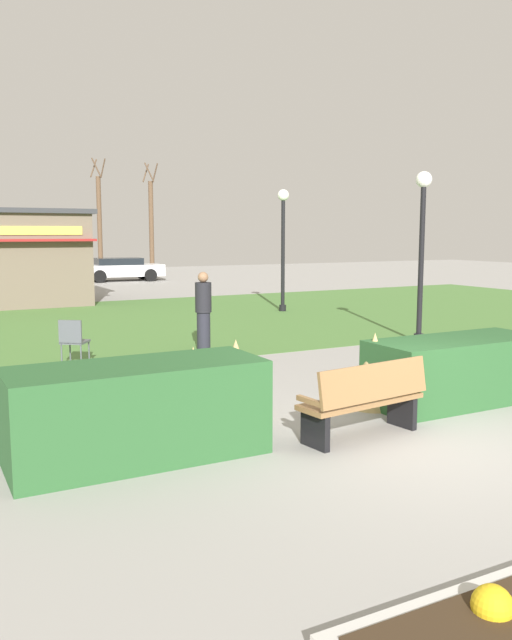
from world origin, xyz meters
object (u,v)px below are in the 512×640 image
object	(u,v)px
park_bench	(365,400)
trash_bin	(140,426)
parked_car_center_slot	(30,271)
tree_left_bg	(100,223)
lamppost_mid	(422,235)
parked_car_east_slot	(121,269)
tree_right_bg	(151,225)
cafe_chair_east	(73,339)
lamppost_far	(283,235)
person_strolling	(203,312)

from	to	relation	value
park_bench	trash_bin	world-z (taller)	park_bench
parked_car_center_slot	tree_left_bg	bearing A→B (deg)	49.78
lamppost_mid	trash_bin	xyz separation A→B (m)	(-8.08, -4.51, -2.06)
parked_car_east_slot	tree_right_bg	size ratio (longest dim) A/B	0.66
parked_car_center_slot	cafe_chair_east	bearing A→B (deg)	-97.01
trash_bin	cafe_chair_east	size ratio (longest dim) A/B	0.85
lamppost_far	cafe_chair_east	bearing A→B (deg)	-144.21
parked_car_center_slot	tree_right_bg	size ratio (longest dim) A/B	0.65
trash_bin	parked_car_east_slot	xyz separation A→B (m)	(7.65, 26.65, 0.26)
park_bench	lamppost_mid	world-z (taller)	lamppost_mid
lamppost_mid	parked_car_east_slot	xyz separation A→B (m)	(-0.43, 22.14, -1.79)
lamppost_far	parked_car_east_slot	bearing A→B (deg)	92.66
park_bench	lamppost_mid	distance (m)	7.68
lamppost_far	parked_car_east_slot	size ratio (longest dim) A/B	0.89
park_bench	tree_left_bg	world-z (taller)	tree_left_bg
tree_right_bg	lamppost_mid	bearing A→B (deg)	-96.03
tree_left_bg	park_bench	bearing A→B (deg)	-99.41
parked_car_center_slot	tree_left_bg	size ratio (longest dim) A/B	0.62
lamppost_mid	lamppost_far	bearing A→B (deg)	87.54
lamppost_far	trash_bin	distance (m)	14.10
lamppost_mid	tree_right_bg	size ratio (longest dim) A/B	0.58
trash_bin	lamppost_mid	bearing A→B (deg)	29.17
park_bench	cafe_chair_east	xyz separation A→B (m)	(-2.16, 6.04, 0.05)
park_bench	tree_left_bg	distance (m)	33.75
lamppost_mid	lamppost_far	distance (m)	6.65
cafe_chair_east	parked_car_center_slot	size ratio (longest dim) A/B	0.21
lamppost_far	tree_left_bg	world-z (taller)	tree_left_bg
parked_car_east_slot	trash_bin	bearing A→B (deg)	-106.01
lamppost_far	park_bench	bearing A→B (deg)	-116.00
lamppost_mid	trash_bin	bearing A→B (deg)	-150.83
lamppost_mid	park_bench	bearing A→B (deg)	-136.95
tree_left_bg	parked_car_east_slot	bearing A→B (deg)	-94.81
parked_car_east_slot	tree_left_bg	distance (m)	6.48
lamppost_far	person_strolling	xyz separation A→B (m)	(-5.15, -5.50, -1.58)
park_bench	parked_car_center_slot	world-z (taller)	parked_car_center_slot
parked_car_center_slot	parked_car_east_slot	bearing A→B (deg)	0.06
trash_bin	person_strolling	xyz separation A→B (m)	(3.22, 5.65, 0.48)
parked_car_center_slot	parked_car_east_slot	xyz separation A→B (m)	(4.55, 0.01, 0.00)
lamppost_mid	parked_car_east_slot	bearing A→B (deg)	91.12
parked_car_center_slot	parked_car_east_slot	distance (m)	4.55
trash_bin	tree_left_bg	bearing A→B (deg)	75.98
lamppost_mid	trash_bin	distance (m)	9.48
trash_bin	parked_car_east_slot	world-z (taller)	parked_car_east_slot
cafe_chair_east	person_strolling	bearing A→B (deg)	3.68
lamppost_mid	cafe_chair_east	size ratio (longest dim) A/B	4.32
lamppost_mid	tree_left_bg	bearing A→B (deg)	89.86
tree_right_bg	person_strolling	bearing A→B (deg)	-106.76
tree_left_bg	cafe_chair_east	bearing A→B (deg)	-105.76
tree_left_bg	tree_right_bg	bearing A→B (deg)	-28.61
person_strolling	tree_left_bg	bearing A→B (deg)	-56.83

